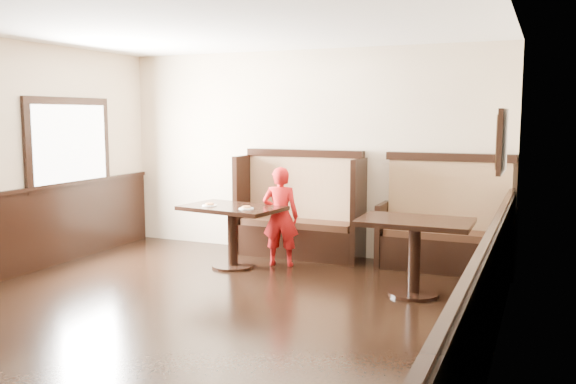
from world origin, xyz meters
The scene contains 9 objects.
ground centered at (0.00, 0.00, 0.00)m, with size 7.00×7.00×0.00m, color black.
room_shell centered at (-0.30, 0.28, 0.67)m, with size 7.00×7.00×7.00m.
booth_main centered at (0.00, 3.30, 0.53)m, with size 1.75×0.72×1.45m.
booth_neighbor centered at (1.95, 3.29, 0.48)m, with size 1.65×0.72×1.45m.
table_main centered at (-0.55, 2.35, 0.60)m, with size 1.33×0.94×0.78m.
table_neighbor centered at (1.81, 2.06, 0.61)m, with size 1.18×0.77×0.82m.
child centered at (-0.02, 2.68, 0.64)m, with size 0.46×0.30×1.27m, color red.
pizza_plate_left centered at (-0.82, 2.25, 0.80)m, with size 0.19×0.19×0.03m.
pizza_plate_right centered at (-0.28, 2.21, 0.80)m, with size 0.19×0.19×0.03m.
Camera 1 is at (3.07, -4.33, 1.92)m, focal length 38.00 mm.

